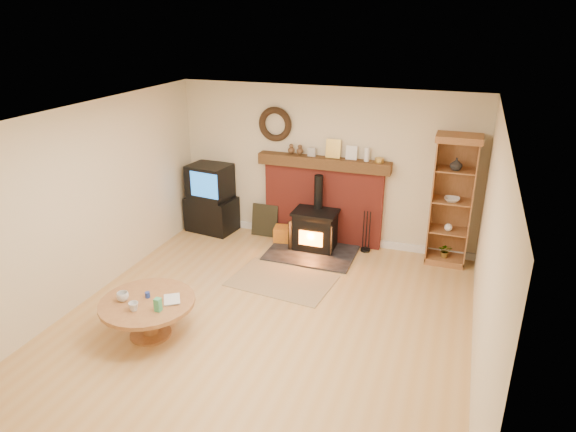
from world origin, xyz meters
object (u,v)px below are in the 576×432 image
at_px(curio_cabinet, 452,201).
at_px(coffee_table, 147,308).
at_px(tv_unit, 211,199).
at_px(wood_stove, 314,232).

bearing_deg(curio_cabinet, coffee_table, -134.82).
height_order(tv_unit, curio_cabinet, curio_cabinet).
relative_size(wood_stove, tv_unit, 1.16).
xyz_separation_m(curio_cabinet, coffee_table, (-3.25, -3.27, -0.63)).
relative_size(tv_unit, coffee_table, 1.07).
relative_size(wood_stove, coffee_table, 1.24).
xyz_separation_m(tv_unit, curio_cabinet, (4.04, 0.09, 0.44)).
bearing_deg(curio_cabinet, tv_unit, -178.76).
relative_size(wood_stove, curio_cabinet, 0.69).
distance_m(wood_stove, coffee_table, 3.21).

